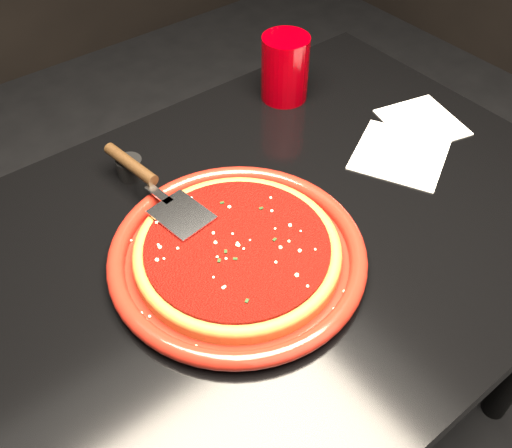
% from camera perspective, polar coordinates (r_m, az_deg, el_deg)
% --- Properties ---
extents(floor, '(4.00, 4.00, 0.01)m').
position_cam_1_polar(floor, '(1.57, -0.15, -20.24)').
color(floor, black).
rests_on(floor, ground).
extents(table, '(1.20, 0.80, 0.75)m').
position_cam_1_polar(table, '(1.23, -0.18, -13.19)').
color(table, black).
rests_on(table, floor).
extents(plate, '(0.46, 0.46, 0.03)m').
position_cam_1_polar(plate, '(0.89, -1.86, -3.06)').
color(plate, maroon).
rests_on(plate, table).
extents(pizza_crust, '(0.37, 0.37, 0.02)m').
position_cam_1_polar(pizza_crust, '(0.88, -1.87, -2.87)').
color(pizza_crust, brown).
rests_on(pizza_crust, plate).
extents(pizza_crust_rim, '(0.37, 0.37, 0.02)m').
position_cam_1_polar(pizza_crust_rim, '(0.88, -1.88, -2.53)').
color(pizza_crust_rim, brown).
rests_on(pizza_crust_rim, plate).
extents(pizza_sauce, '(0.33, 0.33, 0.01)m').
position_cam_1_polar(pizza_sauce, '(0.87, -1.89, -2.28)').
color(pizza_sauce, maroon).
rests_on(pizza_sauce, plate).
extents(parmesan_dusting, '(0.28, 0.28, 0.01)m').
position_cam_1_polar(parmesan_dusting, '(0.87, -1.90, -1.92)').
color(parmesan_dusting, beige).
rests_on(parmesan_dusting, plate).
extents(basil_flecks, '(0.25, 0.25, 0.00)m').
position_cam_1_polar(basil_flecks, '(0.87, -1.90, -1.98)').
color(basil_flecks, black).
rests_on(basil_flecks, plate).
extents(pizza_server, '(0.13, 0.32, 0.02)m').
position_cam_1_polar(pizza_server, '(0.96, -10.06, 3.81)').
color(pizza_server, '#B6B8BD').
rests_on(pizza_server, plate).
extents(cup, '(0.12, 0.12, 0.14)m').
position_cam_1_polar(cup, '(1.20, 2.91, 15.31)').
color(cup, '#800005').
rests_on(cup, table).
extents(napkin_a, '(0.22, 0.22, 0.00)m').
position_cam_1_polar(napkin_a, '(1.12, 14.20, 6.78)').
color(napkin_a, white).
rests_on(napkin_a, table).
extents(napkin_b, '(0.17, 0.18, 0.00)m').
position_cam_1_polar(napkin_b, '(1.21, 16.27, 9.74)').
color(napkin_b, white).
rests_on(napkin_b, table).
extents(ramekin, '(0.05, 0.05, 0.04)m').
position_cam_1_polar(ramekin, '(1.05, -12.49, 5.53)').
color(ramekin, black).
rests_on(ramekin, table).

